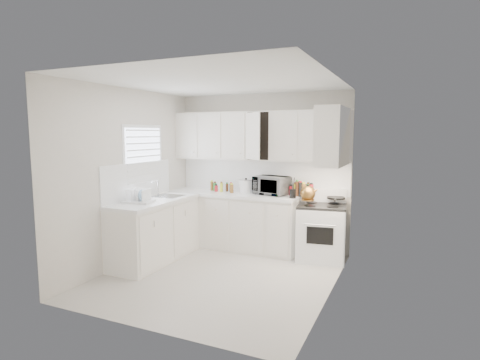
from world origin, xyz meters
The scene contains 38 objects.
floor centered at (0.00, 0.00, 0.00)m, with size 3.20×3.20×0.00m, color beige.
ceiling centered at (0.00, 0.00, 2.60)m, with size 3.20×3.20×0.00m, color white.
wall_back centered at (0.00, 1.60, 1.30)m, with size 3.00×3.00×0.00m, color silver.
wall_front centered at (0.00, -1.60, 1.30)m, with size 3.00×3.00×0.00m, color silver.
wall_left centered at (-1.50, 0.00, 1.30)m, with size 3.20×3.20×0.00m, color silver.
wall_right centered at (1.50, 0.00, 1.30)m, with size 3.20×3.20×0.00m, color silver.
window_blinds centered at (-1.48, 0.35, 1.55)m, with size 0.06×0.96×1.06m, color white, non-canonical shape.
lower_cabinets_back centered at (-0.39, 1.30, 0.45)m, with size 2.22×0.60×0.90m, color silver, non-canonical shape.
lower_cabinets_left centered at (-1.20, 0.20, 0.45)m, with size 0.60×1.60×0.90m, color silver, non-canonical shape.
countertop_back centered at (-0.39, 1.29, 0.93)m, with size 2.24×0.64×0.05m, color white.
countertop_left centered at (-1.19, 0.20, 0.93)m, with size 0.64×1.62×0.05m, color white.
backsplash_back centered at (0.00, 1.59, 1.23)m, with size 2.98×0.02×0.55m, color white.
backsplash_left centered at (-1.49, 0.20, 1.23)m, with size 0.02×1.60×0.55m, color white.
upper_cabinets_back centered at (0.00, 1.44, 1.50)m, with size 3.00×0.33×0.80m, color silver, non-canonical shape.
upper_cabinets_right centered at (1.33, 0.82, 1.50)m, with size 0.33×0.90×0.80m, color silver, non-canonical shape.
sink centered at (-1.19, 0.55, 1.07)m, with size 0.42×0.38×0.30m, color gray, non-canonical shape.
stove centered at (1.12, 1.25, 0.55)m, with size 0.72×0.59×1.10m, color white, non-canonical shape.
tea_kettle centered at (0.94, 1.09, 1.07)m, with size 0.28×0.24×0.26m, color olive, non-canonical shape.
frying_pan centered at (1.30, 1.41, 0.97)m, with size 0.28×0.47×0.04m, color black, non-canonical shape.
microwave centered at (0.26, 1.38, 1.13)m, with size 0.54×0.30×0.37m, color gray.
rice_cooker centered at (-0.21, 1.42, 1.07)m, with size 0.25×0.25×0.25m, color white, non-canonical shape.
paper_towel centered at (-0.06, 1.49, 1.08)m, with size 0.12×0.12×0.27m, color white.
utensil_crock centered at (0.68, 1.17, 1.12)m, with size 0.11×0.11×0.33m, color black, non-canonical shape.
dish_rack centered at (-1.26, -0.10, 1.06)m, with size 0.41×0.31×0.22m, color white, non-canonical shape.
spice_left_0 centered at (-0.85, 1.42, 1.02)m, with size 0.06×0.06×0.13m, color brown.
spice_left_1 centered at (-0.78, 1.33, 1.02)m, with size 0.06×0.06×0.13m, color #2B8233.
spice_left_2 centered at (-0.70, 1.42, 1.02)m, with size 0.06×0.06×0.13m, color red.
spice_left_3 centered at (-0.62, 1.33, 1.02)m, with size 0.06×0.06×0.13m, color yellow.
spice_left_4 centered at (-0.55, 1.42, 1.02)m, with size 0.06×0.06×0.13m, color #5A3019.
spice_left_5 centered at (-0.47, 1.33, 1.02)m, with size 0.06×0.06×0.13m, color black.
spice_left_6 centered at (-0.40, 1.42, 1.02)m, with size 0.06×0.06×0.13m, color brown.
sauce_right_0 centered at (0.58, 1.46, 1.05)m, with size 0.06×0.06×0.19m, color red.
sauce_right_1 centered at (0.64, 1.40, 1.05)m, with size 0.06×0.06×0.19m, color yellow.
sauce_right_2 centered at (0.69, 1.46, 1.05)m, with size 0.06×0.06×0.19m, color #5A3019.
sauce_right_3 centered at (0.74, 1.40, 1.05)m, with size 0.06×0.06×0.19m, color black.
sauce_right_4 centered at (0.80, 1.46, 1.05)m, with size 0.06×0.06×0.19m, color brown.
sauce_right_5 centered at (0.85, 1.40, 1.05)m, with size 0.06×0.06×0.19m, color #2B8233.
sauce_right_6 centered at (0.91, 1.46, 1.05)m, with size 0.06×0.06×0.19m, color red.
Camera 1 is at (2.34, -4.56, 1.95)m, focal length 29.04 mm.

